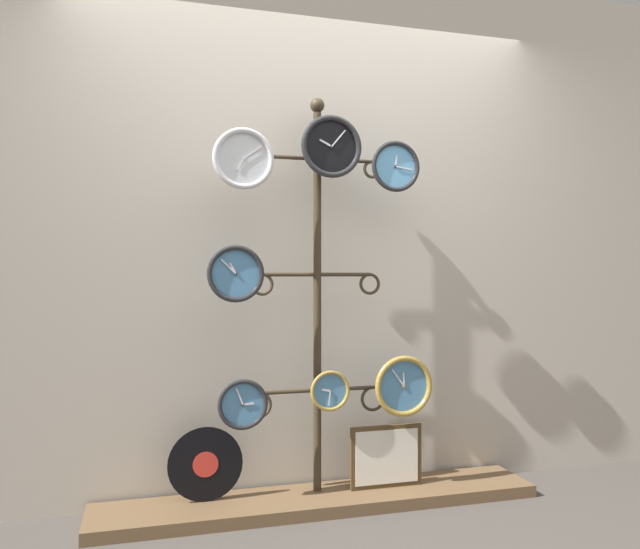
{
  "coord_description": "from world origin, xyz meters",
  "views": [
    {
      "loc": [
        -0.83,
        -2.6,
        1.14
      ],
      "look_at": [
        0.0,
        0.36,
        1.14
      ],
      "focal_mm": 35.0,
      "sensor_mm": 36.0,
      "label": 1
    }
  ],
  "objects_px": {
    "clock_top_center": "(331,147)",
    "clock_bottom_right": "(403,386)",
    "display_stand": "(317,362)",
    "clock_top_right": "(395,167)",
    "clock_middle_left": "(236,274)",
    "clock_top_left": "(243,159)",
    "clock_bottom_left": "(243,404)",
    "clock_bottom_center": "(330,391)",
    "vinyl_record": "(206,464)",
    "picture_frame": "(386,456)"
  },
  "relations": [
    {
      "from": "clock_top_left",
      "to": "clock_bottom_right",
      "type": "distance_m",
      "value": 1.37
    },
    {
      "from": "vinyl_record",
      "to": "picture_frame",
      "type": "xyz_separation_m",
      "value": [
        0.9,
        -0.05,
        -0.02
      ]
    },
    {
      "from": "clock_top_center",
      "to": "clock_bottom_left",
      "type": "distance_m",
      "value": 1.31
    },
    {
      "from": "clock_middle_left",
      "to": "clock_top_right",
      "type": "bearing_deg",
      "value": 0.6
    },
    {
      "from": "clock_top_center",
      "to": "picture_frame",
      "type": "height_order",
      "value": "clock_top_center"
    },
    {
      "from": "clock_middle_left",
      "to": "picture_frame",
      "type": "bearing_deg",
      "value": 3.53
    },
    {
      "from": "clock_bottom_right",
      "to": "clock_middle_left",
      "type": "bearing_deg",
      "value": 179.35
    },
    {
      "from": "display_stand",
      "to": "clock_bottom_center",
      "type": "bearing_deg",
      "value": -68.81
    },
    {
      "from": "clock_top_right",
      "to": "clock_bottom_right",
      "type": "bearing_deg",
      "value": -26.16
    },
    {
      "from": "clock_bottom_right",
      "to": "vinyl_record",
      "type": "bearing_deg",
      "value": 173.92
    },
    {
      "from": "display_stand",
      "to": "clock_bottom_center",
      "type": "distance_m",
      "value": 0.16
    },
    {
      "from": "clock_bottom_left",
      "to": "clock_bottom_center",
      "type": "xyz_separation_m",
      "value": [
        0.43,
        0.0,
        0.04
      ]
    },
    {
      "from": "clock_top_right",
      "to": "clock_middle_left",
      "type": "relative_size",
      "value": 0.96
    },
    {
      "from": "display_stand",
      "to": "clock_bottom_left",
      "type": "relative_size",
      "value": 8.47
    },
    {
      "from": "display_stand",
      "to": "clock_bottom_left",
      "type": "xyz_separation_m",
      "value": [
        -0.39,
        -0.1,
        -0.17
      ]
    },
    {
      "from": "clock_bottom_left",
      "to": "picture_frame",
      "type": "height_order",
      "value": "clock_bottom_left"
    },
    {
      "from": "vinyl_record",
      "to": "clock_top_right",
      "type": "bearing_deg",
      "value": -5.24
    },
    {
      "from": "display_stand",
      "to": "clock_top_right",
      "type": "xyz_separation_m",
      "value": [
        0.38,
        -0.1,
        0.99
      ]
    },
    {
      "from": "clock_top_right",
      "to": "vinyl_record",
      "type": "relative_size",
      "value": 0.72
    },
    {
      "from": "clock_top_left",
      "to": "vinyl_record",
      "type": "xyz_separation_m",
      "value": [
        -0.17,
        0.1,
        -1.45
      ]
    },
    {
      "from": "clock_top_left",
      "to": "clock_top_right",
      "type": "bearing_deg",
      "value": 0.96
    },
    {
      "from": "clock_top_center",
      "to": "clock_top_right",
      "type": "relative_size",
      "value": 1.2
    },
    {
      "from": "clock_bottom_left",
      "to": "vinyl_record",
      "type": "height_order",
      "value": "clock_bottom_left"
    },
    {
      "from": "clock_top_right",
      "to": "clock_top_left",
      "type": "bearing_deg",
      "value": -179.04
    },
    {
      "from": "clock_bottom_left",
      "to": "clock_bottom_center",
      "type": "bearing_deg",
      "value": 0.3
    },
    {
      "from": "vinyl_record",
      "to": "clock_bottom_left",
      "type": "bearing_deg",
      "value": -28.29
    },
    {
      "from": "clock_bottom_left",
      "to": "clock_bottom_right",
      "type": "xyz_separation_m",
      "value": [
        0.81,
        -0.02,
        0.05
      ]
    },
    {
      "from": "display_stand",
      "to": "clock_top_left",
      "type": "relative_size",
      "value": 6.95
    },
    {
      "from": "display_stand",
      "to": "clock_bottom_center",
      "type": "height_order",
      "value": "display_stand"
    },
    {
      "from": "clock_middle_left",
      "to": "clock_bottom_center",
      "type": "distance_m",
      "value": 0.74
    },
    {
      "from": "picture_frame",
      "to": "clock_top_left",
      "type": "bearing_deg",
      "value": -175.95
    },
    {
      "from": "clock_bottom_center",
      "to": "clock_top_right",
      "type": "bearing_deg",
      "value": 0.06
    },
    {
      "from": "display_stand",
      "to": "clock_middle_left",
      "type": "distance_m",
      "value": 0.62
    },
    {
      "from": "clock_top_right",
      "to": "clock_bottom_left",
      "type": "bearing_deg",
      "value": -179.81
    },
    {
      "from": "clock_top_right",
      "to": "clock_bottom_center",
      "type": "xyz_separation_m",
      "value": [
        -0.34,
        -0.0,
        -1.11
      ]
    },
    {
      "from": "clock_middle_left",
      "to": "clock_bottom_left",
      "type": "relative_size",
      "value": 1.13
    },
    {
      "from": "clock_bottom_left",
      "to": "display_stand",
      "type": "bearing_deg",
      "value": 14.02
    },
    {
      "from": "clock_top_left",
      "to": "clock_top_right",
      "type": "relative_size",
      "value": 1.13
    },
    {
      "from": "display_stand",
      "to": "clock_top_center",
      "type": "height_order",
      "value": "display_stand"
    },
    {
      "from": "display_stand",
      "to": "clock_bottom_right",
      "type": "xyz_separation_m",
      "value": [
        0.42,
        -0.11,
        -0.12
      ]
    },
    {
      "from": "clock_top_center",
      "to": "clock_bottom_center",
      "type": "bearing_deg",
      "value": -137.14
    },
    {
      "from": "picture_frame",
      "to": "display_stand",
      "type": "bearing_deg",
      "value": 170.93
    },
    {
      "from": "clock_bottom_center",
      "to": "clock_bottom_right",
      "type": "xyz_separation_m",
      "value": [
        0.38,
        -0.02,
        0.01
      ]
    },
    {
      "from": "clock_bottom_right",
      "to": "picture_frame",
      "type": "distance_m",
      "value": 0.37
    },
    {
      "from": "vinyl_record",
      "to": "picture_frame",
      "type": "height_order",
      "value": "vinyl_record"
    },
    {
      "from": "clock_top_center",
      "to": "clock_middle_left",
      "type": "bearing_deg",
      "value": -177.86
    },
    {
      "from": "clock_middle_left",
      "to": "clock_bottom_center",
      "type": "height_order",
      "value": "clock_middle_left"
    },
    {
      "from": "clock_top_left",
      "to": "picture_frame",
      "type": "relative_size",
      "value": 0.77
    },
    {
      "from": "clock_top_center",
      "to": "clock_bottom_right",
      "type": "xyz_separation_m",
      "value": [
        0.37,
        -0.03,
        -1.19
      ]
    },
    {
      "from": "display_stand",
      "to": "vinyl_record",
      "type": "bearing_deg",
      "value": -179.06
    }
  ]
}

